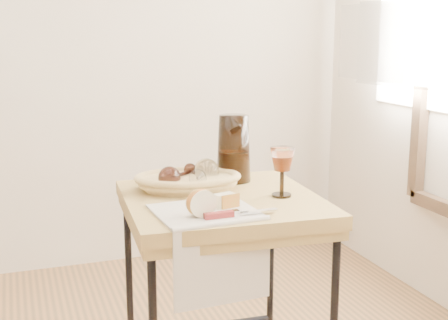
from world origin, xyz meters
name	(u,v)px	position (x,y,z in m)	size (l,w,h in m)	color
wall_back	(11,11)	(0.00, 1.80, 1.35)	(3.60, 0.00, 2.70)	beige
side_table	(222,309)	(0.57, 0.29, 0.38)	(0.59, 0.59, 0.75)	brown
tea_towel	(205,212)	(0.47, 0.15, 0.75)	(0.28, 0.25, 0.01)	silver
bread_basket	(188,182)	(0.49, 0.41, 0.78)	(0.30, 0.21, 0.05)	#A0844D
goblet_lying_a	(179,175)	(0.47, 0.42, 0.80)	(0.12, 0.07, 0.07)	#3C1D17
goblet_lying_b	(203,174)	(0.54, 0.39, 0.80)	(0.13, 0.08, 0.08)	white
pitcher	(234,148)	(0.67, 0.47, 0.86)	(0.16, 0.24, 0.27)	black
wine_goblet	(282,172)	(0.74, 0.24, 0.83)	(0.08, 0.08, 0.16)	white
apple_half	(200,202)	(0.44, 0.11, 0.79)	(0.08, 0.04, 0.08)	red
apple_wedge	(224,200)	(0.53, 0.17, 0.78)	(0.06, 0.03, 0.04)	#F6EABC
table_knife	(238,213)	(0.54, 0.07, 0.76)	(0.21, 0.02, 0.02)	silver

